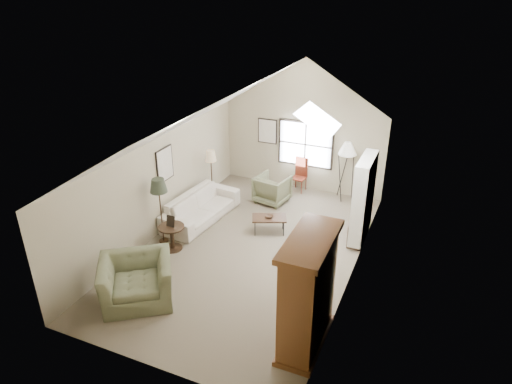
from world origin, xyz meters
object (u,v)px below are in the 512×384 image
at_px(armoire, 308,293).
at_px(sofa, 201,207).
at_px(armchair_near, 137,281).
at_px(side_table, 172,238).
at_px(armchair_far, 272,189).
at_px(side_chair, 299,175).
at_px(coffee_table, 269,225).

distance_m(armoire, sofa, 5.28).
height_order(armchair_near, side_table, armchair_near).
xyz_separation_m(armoire, sofa, (-4.03, 3.32, -0.73)).
distance_m(armoire, armchair_near, 3.60).
distance_m(armoire, armchair_far, 5.76).
bearing_deg(armchair_far, sofa, 61.05).
bearing_deg(sofa, side_chair, -28.31).
bearing_deg(side_table, coffee_table, 41.43).
bearing_deg(side_chair, sofa, -118.61).
distance_m(armoire, coffee_table, 4.05).
distance_m(armoire, side_table, 4.36).
height_order(armchair_near, side_chair, side_chair).
distance_m(armchair_far, side_table, 3.59).
xyz_separation_m(side_table, side_chair, (1.77, 4.38, 0.21)).
height_order(armoire, armchair_near, armoire).
bearing_deg(side_chair, side_table, -106.69).
xyz_separation_m(armchair_far, side_table, (-1.30, -3.35, -0.10)).
distance_m(armchair_near, side_table, 1.96).
height_order(armchair_far, side_chair, side_chair).
bearing_deg(coffee_table, armoire, -58.66).
bearing_deg(sofa, armchair_near, -166.34).
relative_size(sofa, side_chair, 2.42).
bearing_deg(armchair_near, armchair_far, 44.65).
relative_size(armchair_near, coffee_table, 1.62).
relative_size(sofa, armchair_near, 1.78).
distance_m(armchair_near, armchair_far, 5.34).
height_order(sofa, coffee_table, sofa).
height_order(sofa, side_table, sofa).
relative_size(coffee_table, side_chair, 0.84).
height_order(coffee_table, side_table, side_table).
xyz_separation_m(armchair_near, side_chair, (1.38, 6.30, 0.06)).
relative_size(armoire, armchair_far, 2.43).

